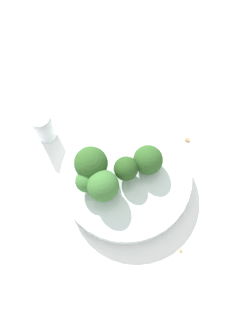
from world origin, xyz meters
TOP-DOWN VIEW (x-y plane):
  - ground_plane at (0.00, 0.00)m, footprint 3.00×3.00m
  - bowl at (0.00, 0.00)m, footprint 0.23×0.23m
  - broccoli_floret_0 at (0.02, 0.04)m, footprint 0.05×0.05m
  - broccoli_floret_1 at (0.00, 0.00)m, footprint 0.04×0.04m
  - broccoli_floret_2 at (0.05, 0.02)m, footprint 0.06×0.06m
  - broccoli_floret_3 at (0.05, 0.04)m, footprint 0.04×0.04m
  - broccoli_floret_4 at (-0.03, -0.03)m, footprint 0.05×0.05m
  - pepper_shaker at (0.18, -0.03)m, footprint 0.04×0.04m
  - almond_crumb_0 at (-0.13, 0.08)m, footprint 0.01×0.01m
  - almond_crumb_1 at (-0.08, -0.12)m, footprint 0.01×0.01m

SIDE VIEW (x-z plane):
  - ground_plane at x=0.00m, z-range 0.00..0.00m
  - almond_crumb_0 at x=-0.13m, z-range 0.00..0.01m
  - almond_crumb_1 at x=-0.08m, z-range 0.00..0.01m
  - bowl at x=0.00m, z-range 0.00..0.04m
  - pepper_shaker at x=0.18m, z-range 0.00..0.07m
  - broccoli_floret_4 at x=-0.03m, z-range 0.04..0.09m
  - broccoli_floret_3 at x=0.05m, z-range 0.04..0.09m
  - broccoli_floret_1 at x=0.00m, z-range 0.04..0.09m
  - broccoli_floret_0 at x=0.02m, z-range 0.04..0.10m
  - broccoli_floret_2 at x=0.05m, z-range 0.04..0.11m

